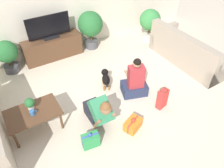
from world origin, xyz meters
TOP-DOWN VIEW (x-y plane):
  - ground_plane at (0.00, 0.00)m, footprint 16.00×16.00m
  - wall_back at (0.00, 2.63)m, footprint 8.40×0.06m
  - sofa_right at (2.41, 0.40)m, footprint 0.86×2.09m
  - coffee_table at (-1.53, 0.26)m, footprint 0.92×0.59m
  - tv_console at (-0.44, 2.36)m, footprint 1.48×0.39m
  - tv at (-0.44, 2.36)m, footprint 1.06×0.20m
  - potted_plant_back_right at (0.66, 2.31)m, footprint 0.67×0.67m
  - potted_plant_corner_right at (2.27, 1.80)m, footprint 0.59×0.59m
  - potted_plant_back_left at (-1.53, 2.31)m, footprint 0.52×0.52m
  - person_kneeling at (-0.49, -0.23)m, footprint 0.35×0.78m
  - person_sitting at (0.55, 0.11)m, footprint 0.62×0.58m
  - dog at (0.15, 0.65)m, footprint 0.30×0.51m
  - gift_box_a at (-0.85, -0.57)m, footprint 0.31×0.20m
  - gift_box_b at (-0.02, -0.65)m, footprint 0.39×0.33m
  - gift_bag_a at (0.79, -0.50)m, footprint 0.25×0.18m
  - mug at (-1.53, 0.21)m, footprint 0.12×0.08m
  - tabletop_plant at (-1.52, 0.36)m, footprint 0.17×0.17m

SIDE VIEW (x-z plane):
  - ground_plane at x=0.00m, z-range 0.00..0.00m
  - gift_box_b at x=-0.02m, z-range -0.03..0.23m
  - gift_box_a at x=-0.85m, z-range -0.03..0.29m
  - gift_bag_a at x=0.79m, z-range -0.01..0.45m
  - dog at x=0.15m, z-range 0.05..0.40m
  - tv_console at x=-0.44m, z-range 0.00..0.58m
  - sofa_right at x=2.41m, z-range -0.12..0.71m
  - person_sitting at x=0.55m, z-range -0.14..0.78m
  - person_kneeling at x=-0.49m, z-range -0.05..0.72m
  - coffee_table at x=-1.53m, z-range 0.17..0.61m
  - mug at x=-1.53m, z-range 0.44..0.53m
  - potted_plant_back_left at x=-1.53m, z-range 0.09..0.90m
  - tabletop_plant at x=-1.52m, z-range 0.45..0.67m
  - potted_plant_corner_right at x=2.27m, z-range 0.12..1.06m
  - potted_plant_back_right at x=0.66m, z-range 0.14..1.18m
  - tv at x=-0.44m, z-range 0.54..1.13m
  - wall_back at x=0.00m, z-range 0.00..2.60m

